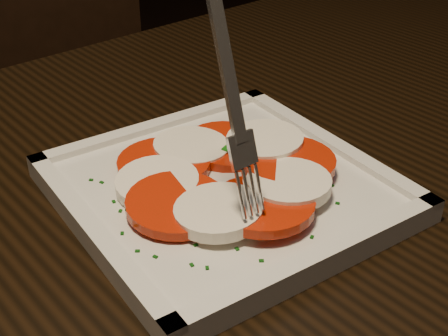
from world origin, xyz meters
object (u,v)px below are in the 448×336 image
plate (224,190)px  table (282,255)px  chair (50,94)px  fork (221,75)px

plate → table: bearing=-2.0°
table → plate: plate is taller
chair → plate: bearing=-84.1°
chair → fork: fork is taller
plate → fork: (-0.03, -0.03, 0.13)m
fork → chair: bearing=76.8°
table → chair: size_ratio=1.32×
table → chair: (0.08, 0.74, -0.12)m
plate → chair: bearing=78.7°
chair → fork: 0.87m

